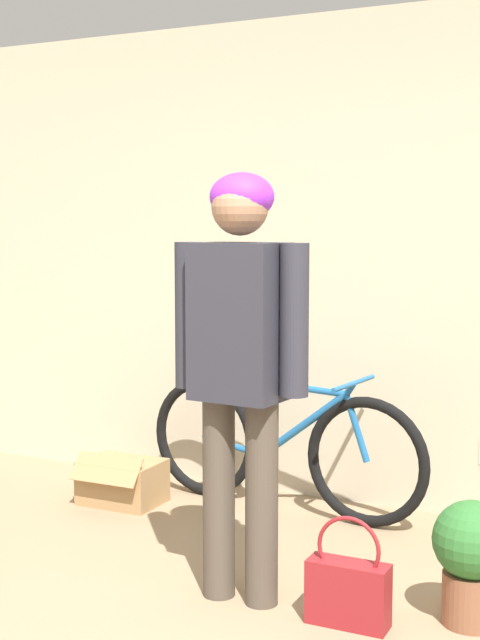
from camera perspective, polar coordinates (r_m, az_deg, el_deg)
name	(u,v)px	position (r m, az deg, el deg)	size (l,w,h in m)	color
wall_back	(387,262)	(4.72, 9.37, 3.66)	(8.00, 0.07, 2.60)	beige
person	(240,342)	(3.46, 0.01, -1.44)	(0.56, 0.28, 1.69)	#4C4238
bicycle	(281,445)	(4.71, 2.64, -8.00)	(1.62, 0.46, 0.73)	black
handbag	(348,589)	(3.50, 6.93, -16.73)	(0.31, 0.12, 0.42)	maroon
cardboard_box	(122,481)	(4.92, -7.55, -10.20)	(0.42, 0.36, 0.29)	#A87F51
potted_plant	(472,555)	(3.54, 14.60, -14.35)	(0.30, 0.30, 0.47)	brown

